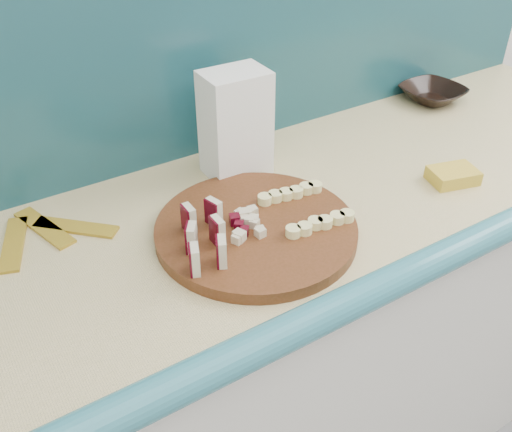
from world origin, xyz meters
name	(u,v)px	position (x,y,z in m)	size (l,w,h in m)	color
kitchen_counter	(257,362)	(0.10, 1.50, 0.46)	(2.20, 0.63, 0.91)	white
backsplash	(184,48)	(0.10, 1.79, 1.16)	(2.20, 0.02, 0.50)	teal
cutting_board	(256,230)	(0.06, 1.44, 0.92)	(0.38, 0.38, 0.02)	#46260F
apple_wedges	(204,235)	(-0.06, 1.43, 0.96)	(0.11, 0.15, 0.05)	beige
apple_chunks	(244,224)	(0.03, 1.44, 0.94)	(0.06, 0.06, 0.02)	beige
banana_slices	(305,207)	(0.16, 1.42, 0.94)	(0.15, 0.15, 0.02)	#FAF299
brown_bowl	(432,94)	(0.80, 1.70, 0.93)	(0.17, 0.17, 0.04)	black
flour_bag	(236,124)	(0.15, 1.66, 1.03)	(0.13, 0.10, 0.23)	white
sponge	(453,176)	(0.52, 1.37, 0.92)	(0.10, 0.07, 0.03)	gold
banana_peel	(45,233)	(-0.28, 1.65, 0.91)	(0.23, 0.19, 0.01)	gold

